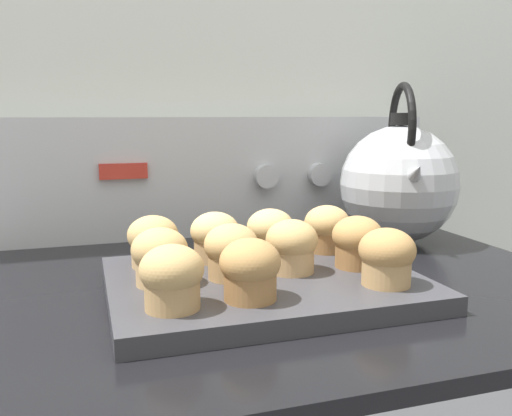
{
  "coord_description": "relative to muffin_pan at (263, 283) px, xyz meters",
  "views": [
    {
      "loc": [
        -0.24,
        -0.32,
        1.1
      ],
      "look_at": [
        -0.04,
        0.3,
        0.98
      ],
      "focal_mm": 38.0,
      "sensor_mm": 36.0,
      "label": 1
    }
  ],
  "objects": [
    {
      "name": "muffin_r2_c2",
      "position": [
        0.04,
        0.08,
        0.04
      ],
      "size": [
        0.06,
        0.06,
        0.07
      ],
      "color": "#A37A4C",
      "rests_on": "muffin_pan"
    },
    {
      "name": "muffin_r2_c0",
      "position": [
        -0.12,
        0.08,
        0.04
      ],
      "size": [
        0.06,
        0.06,
        0.07
      ],
      "color": "tan",
      "rests_on": "muffin_pan"
    },
    {
      "name": "muffin_r0_c0",
      "position": [
        -0.12,
        -0.08,
        0.04
      ],
      "size": [
        0.06,
        0.06,
        0.07
      ],
      "color": "tan",
      "rests_on": "muffin_pan"
    },
    {
      "name": "muffin_r0_c1",
      "position": [
        -0.04,
        -0.08,
        0.04
      ],
      "size": [
        0.06,
        0.06,
        0.07
      ],
      "color": "olive",
      "rests_on": "muffin_pan"
    },
    {
      "name": "wall_back",
      "position": [
        0.04,
        0.4,
        0.31
      ],
      "size": [
        8.0,
        0.05,
        2.4
      ],
      "color": "silver",
      "rests_on": "ground_plane"
    },
    {
      "name": "muffin_r1_c1",
      "position": [
        -0.04,
        -0.0,
        0.04
      ],
      "size": [
        0.06,
        0.06,
        0.07
      ],
      "color": "tan",
      "rests_on": "muffin_pan"
    },
    {
      "name": "muffin_r1_c3",
      "position": [
        0.12,
        -0.0,
        0.04
      ],
      "size": [
        0.06,
        0.06,
        0.07
      ],
      "color": "olive",
      "rests_on": "muffin_pan"
    },
    {
      "name": "muffin_r1_c0",
      "position": [
        -0.12,
        0.0,
        0.04
      ],
      "size": [
        0.06,
        0.06,
        0.07
      ],
      "color": "tan",
      "rests_on": "muffin_pan"
    },
    {
      "name": "muffin_r2_c1",
      "position": [
        -0.04,
        0.08,
        0.04
      ],
      "size": [
        0.06,
        0.06,
        0.07
      ],
      "color": "tan",
      "rests_on": "muffin_pan"
    },
    {
      "name": "muffin_pan",
      "position": [
        0.0,
        0.0,
        0.0
      ],
      "size": [
        0.36,
        0.28,
        0.02
      ],
      "color": "#38383D",
      "rests_on": "stove_range"
    },
    {
      "name": "control_panel",
      "position": [
        0.04,
        0.34,
        0.09
      ],
      "size": [
        0.78,
        0.07,
        0.21
      ],
      "color": "#B7BABF",
      "rests_on": "stove_range"
    },
    {
      "name": "tea_kettle",
      "position": [
        0.3,
        0.18,
        0.09
      ],
      "size": [
        0.2,
        0.23,
        0.26
      ],
      "color": "#ADAFB5",
      "rests_on": "stove_range"
    },
    {
      "name": "muffin_r1_c2",
      "position": [
        0.04,
        0.0,
        0.04
      ],
      "size": [
        0.06,
        0.06,
        0.07
      ],
      "color": "tan",
      "rests_on": "muffin_pan"
    },
    {
      "name": "muffin_r2_c3",
      "position": [
        0.12,
        0.08,
        0.04
      ],
      "size": [
        0.06,
        0.06,
        0.07
      ],
      "color": "olive",
      "rests_on": "muffin_pan"
    },
    {
      "name": "muffin_r0_c3",
      "position": [
        0.12,
        -0.08,
        0.04
      ],
      "size": [
        0.06,
        0.06,
        0.07
      ],
      "color": "tan",
      "rests_on": "muffin_pan"
    }
  ]
}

